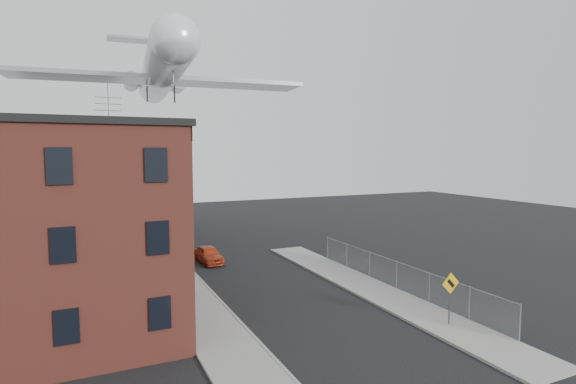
% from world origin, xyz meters
% --- Properties ---
extents(ground, '(120.00, 120.00, 0.00)m').
position_xyz_m(ground, '(0.00, 0.00, 0.00)').
color(ground, black).
rests_on(ground, ground).
extents(sidewalk_left, '(3.00, 62.00, 0.12)m').
position_xyz_m(sidewalk_left, '(-5.50, 24.00, 0.06)').
color(sidewalk_left, gray).
rests_on(sidewalk_left, ground).
extents(sidewalk_right, '(3.00, 26.00, 0.12)m').
position_xyz_m(sidewalk_right, '(5.50, 6.00, 0.06)').
color(sidewalk_right, gray).
rests_on(sidewalk_right, ground).
extents(curb_left, '(0.15, 62.00, 0.14)m').
position_xyz_m(curb_left, '(-4.05, 24.00, 0.07)').
color(curb_left, gray).
rests_on(curb_left, ground).
extents(curb_right, '(0.15, 26.00, 0.14)m').
position_xyz_m(curb_right, '(4.05, 6.00, 0.07)').
color(curb_right, gray).
rests_on(curb_right, ground).
extents(corner_building, '(10.31, 12.30, 12.15)m').
position_xyz_m(corner_building, '(-12.00, 7.00, 5.16)').
color(corner_building, '#3E1A13').
rests_on(corner_building, ground).
extents(row_house_a, '(11.98, 7.00, 10.30)m').
position_xyz_m(row_house_a, '(-11.96, 16.50, 5.13)').
color(row_house_a, '#5E5F5C').
rests_on(row_house_a, ground).
extents(row_house_b, '(11.98, 7.00, 10.30)m').
position_xyz_m(row_house_b, '(-11.96, 23.50, 5.13)').
color(row_house_b, gray).
rests_on(row_house_b, ground).
extents(row_house_c, '(11.98, 7.00, 10.30)m').
position_xyz_m(row_house_c, '(-11.96, 30.50, 5.13)').
color(row_house_c, '#5E5F5C').
rests_on(row_house_c, ground).
extents(row_house_d, '(11.98, 7.00, 10.30)m').
position_xyz_m(row_house_d, '(-11.96, 37.50, 5.13)').
color(row_house_d, gray).
rests_on(row_house_d, ground).
extents(row_house_e, '(11.98, 7.00, 10.30)m').
position_xyz_m(row_house_e, '(-11.96, 44.50, 5.13)').
color(row_house_e, '#5E5F5C').
rests_on(row_house_e, ground).
extents(chainlink_fence, '(0.06, 18.06, 1.90)m').
position_xyz_m(chainlink_fence, '(7.00, 5.00, 1.00)').
color(chainlink_fence, gray).
rests_on(chainlink_fence, ground).
extents(warning_sign, '(1.10, 0.11, 2.80)m').
position_xyz_m(warning_sign, '(5.60, -1.03, 1.88)').
color(warning_sign, '#515156').
rests_on(warning_sign, ground).
extents(utility_pole, '(1.80, 0.26, 9.00)m').
position_xyz_m(utility_pole, '(-5.60, 18.00, 4.67)').
color(utility_pole, black).
rests_on(utility_pole, ground).
extents(street_tree, '(3.22, 3.20, 5.20)m').
position_xyz_m(street_tree, '(-5.27, 27.92, 3.45)').
color(street_tree, black).
rests_on(street_tree, ground).
extents(car_near, '(1.85, 4.10, 1.37)m').
position_xyz_m(car_near, '(-2.21, 17.05, 0.68)').
color(car_near, '#B33617').
rests_on(car_near, ground).
extents(car_mid, '(1.52, 3.77, 1.22)m').
position_xyz_m(car_mid, '(-3.57, 21.55, 0.61)').
color(car_mid, black).
rests_on(car_mid, ground).
extents(car_far, '(1.96, 3.98, 1.11)m').
position_xyz_m(car_far, '(-2.19, 32.46, 0.56)').
color(car_far, slate).
rests_on(car_far, ground).
extents(airplane, '(25.99, 29.68, 8.57)m').
position_xyz_m(airplane, '(-3.99, 27.11, 16.53)').
color(airplane, silver).
rests_on(airplane, ground).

